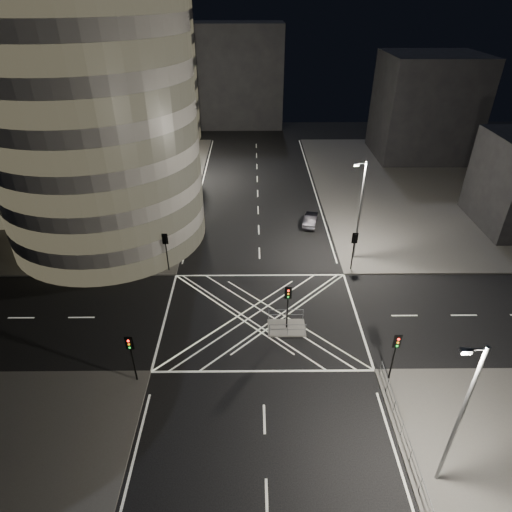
{
  "coord_description": "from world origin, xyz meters",
  "views": [
    {
      "loc": [
        -0.69,
        -27.43,
        23.38
      ],
      "look_at": [
        -0.4,
        4.72,
        3.0
      ],
      "focal_mm": 30.0,
      "sensor_mm": 36.0,
      "label": 1
    }
  ],
  "objects_px": {
    "traffic_signal_fr": "(354,244)",
    "traffic_signal_nr": "(395,349)",
    "street_lamp_left_near": "(165,196)",
    "traffic_signal_fl": "(166,245)",
    "street_lamp_right_far": "(359,209)",
    "traffic_signal_nl": "(131,351)",
    "sedan": "(311,220)",
    "traffic_signal_island": "(288,300)",
    "street_lamp_left_far": "(188,141)",
    "street_lamp_right_near": "(459,415)",
    "central_island": "(286,328)"
  },
  "relations": [
    {
      "from": "traffic_signal_fr",
      "to": "traffic_signal_nr",
      "type": "xyz_separation_m",
      "value": [
        0.0,
        -13.6,
        0.0
      ]
    },
    {
      "from": "street_lamp_left_near",
      "to": "traffic_signal_fl",
      "type": "bearing_deg",
      "value": -83.03
    },
    {
      "from": "traffic_signal_fr",
      "to": "street_lamp_right_far",
      "type": "relative_size",
      "value": 0.4
    },
    {
      "from": "traffic_signal_nl",
      "to": "sedan",
      "type": "xyz_separation_m",
      "value": [
        14.79,
        22.99,
        -2.25
      ]
    },
    {
      "from": "traffic_signal_island",
      "to": "street_lamp_right_far",
      "type": "bearing_deg",
      "value": 54.7
    },
    {
      "from": "traffic_signal_fr",
      "to": "street_lamp_left_far",
      "type": "bearing_deg",
      "value": 128.17
    },
    {
      "from": "street_lamp_left_near",
      "to": "traffic_signal_island",
      "type": "bearing_deg",
      "value": -49.73
    },
    {
      "from": "traffic_signal_island",
      "to": "street_lamp_left_far",
      "type": "distance_m",
      "value": 33.61
    },
    {
      "from": "traffic_signal_nr",
      "to": "traffic_signal_island",
      "type": "distance_m",
      "value": 8.62
    },
    {
      "from": "traffic_signal_nl",
      "to": "street_lamp_right_near",
      "type": "distance_m",
      "value": 19.78
    },
    {
      "from": "traffic_signal_fr",
      "to": "sedan",
      "type": "height_order",
      "value": "traffic_signal_fr"
    },
    {
      "from": "traffic_signal_fl",
      "to": "traffic_signal_fr",
      "type": "xyz_separation_m",
      "value": [
        17.6,
        0.0,
        0.0
      ]
    },
    {
      "from": "street_lamp_right_near",
      "to": "central_island",
      "type": "bearing_deg",
      "value": 120.75
    },
    {
      "from": "central_island",
      "to": "traffic_signal_fl",
      "type": "relative_size",
      "value": 0.75
    },
    {
      "from": "traffic_signal_island",
      "to": "traffic_signal_fl",
      "type": "bearing_deg",
      "value": 142.46
    },
    {
      "from": "central_island",
      "to": "traffic_signal_island",
      "type": "xyz_separation_m",
      "value": [
        0.0,
        0.0,
        2.84
      ]
    },
    {
      "from": "traffic_signal_nl",
      "to": "street_lamp_left_far",
      "type": "height_order",
      "value": "street_lamp_left_far"
    },
    {
      "from": "traffic_signal_nl",
      "to": "traffic_signal_fr",
      "type": "relative_size",
      "value": 1.0
    },
    {
      "from": "traffic_signal_fl",
      "to": "traffic_signal_nr",
      "type": "distance_m",
      "value": 22.24
    },
    {
      "from": "traffic_signal_nl",
      "to": "traffic_signal_nr",
      "type": "relative_size",
      "value": 1.0
    },
    {
      "from": "street_lamp_left_far",
      "to": "traffic_signal_fl",
      "type": "bearing_deg",
      "value": -88.43
    },
    {
      "from": "central_island",
      "to": "traffic_signal_fl",
      "type": "height_order",
      "value": "traffic_signal_fl"
    },
    {
      "from": "traffic_signal_island",
      "to": "central_island",
      "type": "bearing_deg",
      "value": 0.0
    },
    {
      "from": "traffic_signal_fl",
      "to": "street_lamp_right_near",
      "type": "bearing_deg",
      "value": -48.76
    },
    {
      "from": "traffic_signal_nl",
      "to": "street_lamp_left_near",
      "type": "relative_size",
      "value": 0.4
    },
    {
      "from": "traffic_signal_fl",
      "to": "street_lamp_right_far",
      "type": "distance_m",
      "value": 18.55
    },
    {
      "from": "traffic_signal_fr",
      "to": "traffic_signal_island",
      "type": "relative_size",
      "value": 1.0
    },
    {
      "from": "traffic_signal_nl",
      "to": "traffic_signal_nr",
      "type": "bearing_deg",
      "value": 0.0
    },
    {
      "from": "traffic_signal_island",
      "to": "street_lamp_right_near",
      "type": "relative_size",
      "value": 0.4
    },
    {
      "from": "street_lamp_right_far",
      "to": "sedan",
      "type": "distance_m",
      "value": 9.35
    },
    {
      "from": "street_lamp_right_far",
      "to": "street_lamp_left_near",
      "type": "bearing_deg",
      "value": 170.97
    },
    {
      "from": "central_island",
      "to": "traffic_signal_fr",
      "type": "relative_size",
      "value": 0.75
    },
    {
      "from": "traffic_signal_fl",
      "to": "central_island",
      "type": "bearing_deg",
      "value": -37.54
    },
    {
      "from": "traffic_signal_nr",
      "to": "sedan",
      "type": "relative_size",
      "value": 1.0
    },
    {
      "from": "traffic_signal_fl",
      "to": "street_lamp_left_near",
      "type": "relative_size",
      "value": 0.4
    },
    {
      "from": "street_lamp_left_far",
      "to": "central_island",
      "type": "bearing_deg",
      "value": -70.05
    },
    {
      "from": "traffic_signal_nr",
      "to": "traffic_signal_island",
      "type": "xyz_separation_m",
      "value": [
        -6.8,
        5.3,
        0.0
      ]
    },
    {
      "from": "central_island",
      "to": "street_lamp_right_near",
      "type": "height_order",
      "value": "street_lamp_right_near"
    },
    {
      "from": "traffic_signal_nr",
      "to": "street_lamp_right_near",
      "type": "xyz_separation_m",
      "value": [
        0.64,
        -7.2,
        2.63
      ]
    },
    {
      "from": "central_island",
      "to": "street_lamp_left_near",
      "type": "height_order",
      "value": "street_lamp_left_near"
    },
    {
      "from": "traffic_signal_fl",
      "to": "street_lamp_right_near",
      "type": "relative_size",
      "value": 0.4
    },
    {
      "from": "traffic_signal_fr",
      "to": "sedan",
      "type": "relative_size",
      "value": 1.0
    },
    {
      "from": "traffic_signal_island",
      "to": "traffic_signal_nl",
      "type": "bearing_deg",
      "value": -153.86
    },
    {
      "from": "street_lamp_left_far",
      "to": "street_lamp_right_far",
      "type": "xyz_separation_m",
      "value": [
        18.87,
        -21.0,
        0.0
      ]
    },
    {
      "from": "central_island",
      "to": "traffic_signal_nl",
      "type": "height_order",
      "value": "traffic_signal_nl"
    },
    {
      "from": "traffic_signal_nr",
      "to": "street_lamp_right_far",
      "type": "xyz_separation_m",
      "value": [
        0.64,
        15.8,
        2.63
      ]
    },
    {
      "from": "traffic_signal_fl",
      "to": "street_lamp_right_near",
      "type": "distance_m",
      "value": 27.79
    },
    {
      "from": "street_lamp_right_far",
      "to": "traffic_signal_island",
      "type": "bearing_deg",
      "value": -125.3
    },
    {
      "from": "street_lamp_left_near",
      "to": "street_lamp_right_near",
      "type": "xyz_separation_m",
      "value": [
        18.87,
        -26.0,
        0.0
      ]
    },
    {
      "from": "central_island",
      "to": "street_lamp_left_far",
      "type": "xyz_separation_m",
      "value": [
        -11.44,
        31.5,
        5.47
      ]
    }
  ]
}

